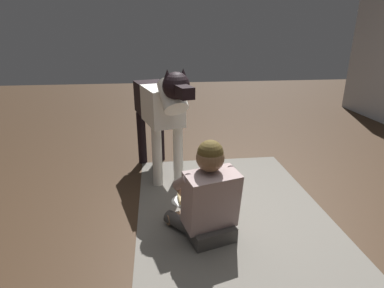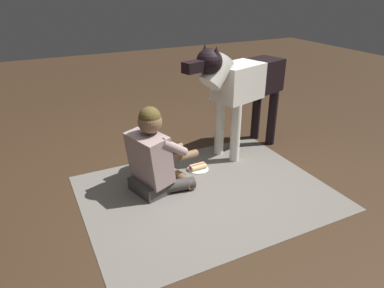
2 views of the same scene
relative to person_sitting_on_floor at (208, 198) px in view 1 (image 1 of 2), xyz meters
The scene contains 5 objects.
ground_plane 0.57m from the person_sitting_on_floor, 132.83° to the left, with size 14.37×14.37×0.00m, color #3A2719.
area_rug 0.58m from the person_sitting_on_floor, 144.90° to the left, with size 2.18×1.68×0.01m, color #69655C.
person_sitting_on_floor is the anchor object (origin of this frame).
large_dog 1.25m from the person_sitting_on_floor, 163.78° to the right, with size 1.47×0.57×1.23m.
hot_dog_on_plate 0.62m from the person_sitting_on_floor, 163.78° to the right, with size 0.22×0.22×0.06m.
Camera 1 is at (2.41, -0.71, 1.56)m, focal length 29.16 mm.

